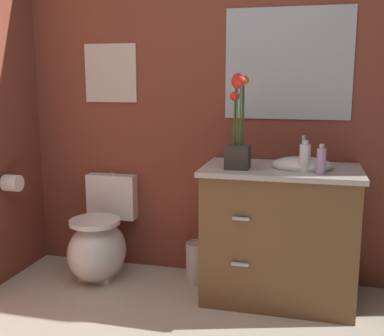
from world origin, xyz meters
name	(u,v)px	position (x,y,z in m)	size (l,w,h in m)	color
wall_back	(255,95)	(0.20, 1.73, 1.25)	(4.35, 0.05, 2.50)	brown
toilet	(100,243)	(-0.81, 1.43, 0.24)	(0.38, 0.59, 0.69)	white
vanity_cabinet	(280,232)	(0.41, 1.41, 0.43)	(0.94, 0.56, 1.01)	brown
flower_vase	(238,134)	(0.16, 1.31, 1.04)	(0.14, 0.14, 0.56)	#38332D
soap_bottle	(305,158)	(0.54, 1.30, 0.92)	(0.06, 0.06, 0.18)	white
lotion_bottle	(321,161)	(0.63, 1.25, 0.91)	(0.05, 0.05, 0.17)	#B28CBF
trash_bin	(199,262)	(-0.13, 1.52, 0.14)	(0.18, 0.18, 0.27)	#B7B7BC
wall_poster	(111,73)	(-0.81, 1.70, 1.40)	(0.38, 0.01, 0.40)	beige
wall_mirror	(288,64)	(0.41, 1.70, 1.45)	(0.80, 0.01, 0.70)	#B2BCC6
toilet_paper_roll	(12,183)	(-1.33, 1.24, 0.68)	(0.11, 0.11, 0.11)	white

